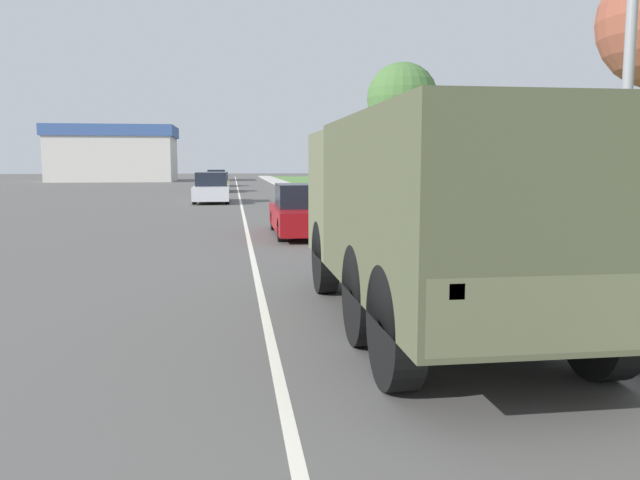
% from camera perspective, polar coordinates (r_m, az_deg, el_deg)
% --- Properties ---
extents(ground_plane, '(180.00, 180.00, 0.00)m').
position_cam_1_polar(ground_plane, '(37.63, -7.34, 3.80)').
color(ground_plane, '#565451').
extents(lane_centre_stripe, '(0.12, 120.00, 0.00)m').
position_cam_1_polar(lane_centre_stripe, '(37.63, -7.34, 3.80)').
color(lane_centre_stripe, silver).
rests_on(lane_centre_stripe, ground).
extents(sidewalk_right, '(1.80, 120.00, 0.12)m').
position_cam_1_polar(sidewalk_right, '(37.95, -0.52, 3.97)').
color(sidewalk_right, beige).
rests_on(sidewalk_right, ground).
extents(grass_strip_right, '(7.00, 120.00, 0.02)m').
position_cam_1_polar(grass_strip_right, '(38.77, 5.96, 3.93)').
color(grass_strip_right, '#56843D').
rests_on(grass_strip_right, ground).
extents(military_truck, '(2.35, 6.62, 2.64)m').
position_cam_1_polar(military_truck, '(7.98, 10.31, 2.93)').
color(military_truck, '#606647').
rests_on(military_truck, ground).
extents(car_nearest_ahead, '(1.85, 4.63, 1.49)m').
position_cam_1_polar(car_nearest_ahead, '(18.31, -1.35, 2.58)').
color(car_nearest_ahead, maroon).
rests_on(car_nearest_ahead, ground).
extents(car_second_ahead, '(1.85, 4.70, 1.60)m').
position_cam_1_polar(car_second_ahead, '(33.90, -9.88, 4.62)').
color(car_second_ahead, silver).
rests_on(car_second_ahead, ground).
extents(car_third_ahead, '(1.81, 4.69, 1.45)m').
position_cam_1_polar(car_third_ahead, '(46.68, -9.39, 5.19)').
color(car_third_ahead, tan).
rests_on(car_third_ahead, ground).
extents(car_fourth_ahead, '(1.74, 4.65, 1.50)m').
position_cam_1_polar(car_fourth_ahead, '(57.62, -9.44, 5.54)').
color(car_fourth_ahead, navy).
rests_on(car_fourth_ahead, ground).
extents(tree_far_right, '(3.53, 3.53, 7.06)m').
position_cam_1_polar(tree_far_right, '(32.17, 7.53, 12.69)').
color(tree_far_right, brown).
rests_on(tree_far_right, grass_strip_right).
extents(building_distant, '(13.99, 8.94, 6.29)m').
position_cam_1_polar(building_distant, '(75.85, -18.32, 7.52)').
color(building_distant, beige).
rests_on(building_distant, ground).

